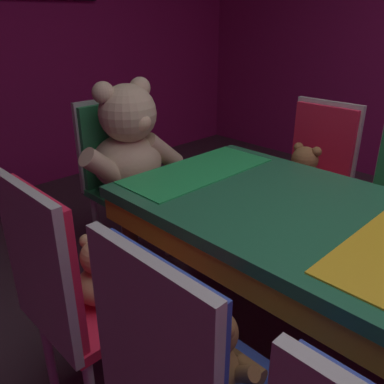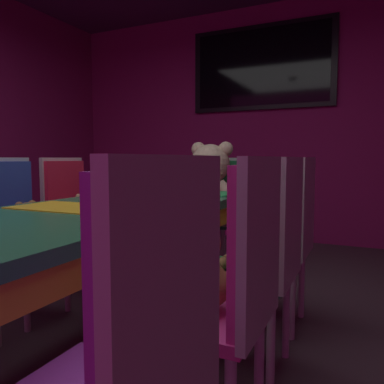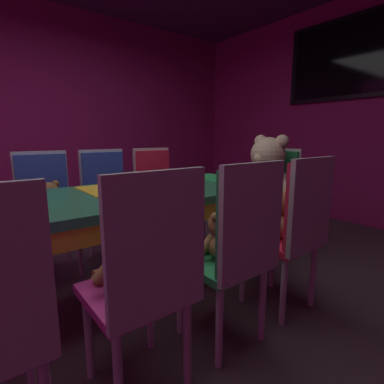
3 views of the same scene
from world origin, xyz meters
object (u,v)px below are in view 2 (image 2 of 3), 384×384
Objects in this scene: chair_right_3 at (292,225)px; chair_right_2 at (273,244)px; chair_right_1 at (237,276)px; wall_tv at (261,67)px; teddy_right_2 at (242,247)px; banquet_table at (88,227)px; throne_chair at (217,202)px; chair_left_3 at (71,209)px; king_teddy_bear at (210,187)px; chair_left_2 at (12,220)px; teddy_right_1 at (196,271)px; teddy_left_3 at (86,214)px; teddy_right_3 at (267,225)px; teddy_left_2 at (29,226)px; chair_right_0 at (138,353)px.

chair_right_2 is at bearing 90.97° from chair_right_3.
wall_tv is (-0.83, 3.36, 1.45)m from chair_right_1.
wall_tv is at bearing -76.53° from teddy_right_2.
throne_chair reaches higher than banquet_table.
wall_tv is (-0.81, 2.32, 1.45)m from chair_right_3.
teddy_right_2 is (1.51, -0.52, -0.03)m from chair_left_3.
chair_right_3 is at bearing 47.98° from king_teddy_bear.
throne_chair is (0.81, 1.44, 0.00)m from chair_left_2.
teddy_right_2 is at bearing -74.32° from chair_right_1.
wall_tv is (0.00, 1.42, 1.45)m from throne_chair.
teddy_right_1 is at bearing -34.45° from chair_left_3.
king_teddy_bear is (0.00, 1.52, 0.09)m from banquet_table.
chair_left_3 and chair_right_1 have the same top height.
teddy_left_3 is 1.71m from teddy_right_1.
banquet_table is 2.33× the size of chair_right_3.
teddy_right_3 is 0.33× the size of throne_chair.
king_teddy_bear reaches higher than chair_left_2.
king_teddy_bear is (0.81, 1.27, 0.14)m from chair_left_2.
king_teddy_bear reaches higher than throne_chair.
wall_tv is at bearing -70.67° from chair_right_3.
king_teddy_bear is 0.41× the size of wall_tv.
banquet_table is 2.33× the size of chair_right_2.
teddy_right_2 is at bearing 25.53° from throne_chair.
banquet_table is at bearing -20.32° from teddy_left_2.
banquet_table is 2.33× the size of chair_right_0.
throne_chair is at bearing -72.12° from chair_right_0.
teddy_right_3 is at bearing -81.43° from chair_right_1.
chair_left_3 is 1.00× the size of chair_right_0.
chair_right_2 is 3.30m from wall_tv.
teddy_right_3 is at bearing -89.47° from teddy_right_1.
chair_right_2 is 0.58× the size of wall_tv.
chair_right_1 is 0.53m from teddy_right_2.
chair_left_2 is at bearing 180.00° from teddy_left_2.
chair_right_0 reaches higher than teddy_right_3.
banquet_table is 8.27× the size of teddy_left_2.
chair_right_1 is at bearing 98.57° from teddy_right_3.
teddy_right_3 is 0.47× the size of king_teddy_bear.
teddy_right_3 is at bearing -73.92° from wall_tv.
king_teddy_bear is at bearing 62.30° from teddy_left_2.
teddy_right_2 is at bearing -0.00° from chair_right_2.
chair_right_1 is (1.51, -1.03, 0.03)m from teddy_left_3.
chair_right_0 is (1.61, -1.05, 0.00)m from chair_left_2.
king_teddy_bear is (-0.67, 0.73, 0.15)m from teddy_right_3.
teddy_right_1 is 1.90m from king_teddy_bear.
teddy_right_1 is at bearing 90.53° from teddy_right_3.
chair_right_0 is at bearing 17.88° from throne_chair.
chair_right_2 and chair_right_3 have the same top height.
wall_tv reaches higher than teddy_left_3.
wall_tv is (-0.67, 2.32, 1.46)m from teddy_right_3.
teddy_left_2 is 0.28× the size of chair_right_3.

